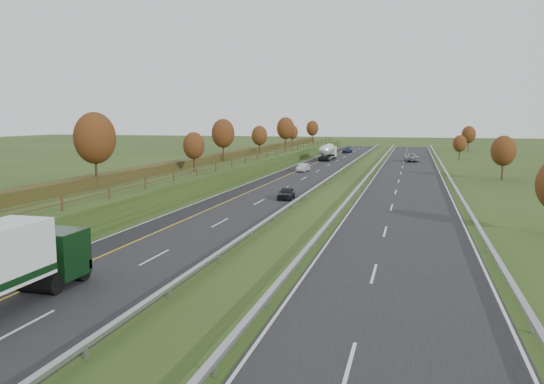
% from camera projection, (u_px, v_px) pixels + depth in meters
% --- Properties ---
extents(ground, '(400.00, 400.00, 0.00)m').
position_uv_depth(ground, '(345.00, 183.00, 74.69)').
color(ground, '#2A4017').
rests_on(ground, ground).
extents(near_carriageway, '(10.50, 200.00, 0.04)m').
position_uv_depth(near_carriageway, '(297.00, 178.00, 81.52)').
color(near_carriageway, black).
rests_on(near_carriageway, ground).
extents(far_carriageway, '(10.50, 200.00, 0.04)m').
position_uv_depth(far_carriageway, '(408.00, 181.00, 77.29)').
color(far_carriageway, black).
rests_on(far_carriageway, ground).
extents(hard_shoulder, '(3.00, 200.00, 0.04)m').
position_uv_depth(hard_shoulder, '(274.00, 177.00, 82.48)').
color(hard_shoulder, black).
rests_on(hard_shoulder, ground).
extents(lane_markings, '(26.75, 200.00, 0.01)m').
position_uv_depth(lane_markings, '(338.00, 179.00, 79.76)').
color(lane_markings, silver).
rests_on(lane_markings, near_carriageway).
extents(embankment_left, '(12.00, 200.00, 2.00)m').
position_uv_depth(embankment_left, '(218.00, 169.00, 84.72)').
color(embankment_left, '#2A4017').
rests_on(embankment_left, ground).
extents(hedge_left, '(2.20, 180.00, 1.10)m').
position_uv_depth(hedge_left, '(206.00, 159.00, 85.03)').
color(hedge_left, '#333415').
rests_on(hedge_left, embankment_left).
extents(fence_left, '(0.12, 189.06, 1.20)m').
position_uv_depth(fence_left, '(244.00, 159.00, 82.94)').
color(fence_left, '#422B19').
rests_on(fence_left, embankment_left).
extents(median_barrier_near, '(0.32, 200.00, 0.71)m').
position_uv_depth(median_barrier_near, '(334.00, 175.00, 79.98)').
color(median_barrier_near, '#999CA1').
rests_on(median_barrier_near, ground).
extents(median_barrier_far, '(0.32, 200.00, 0.71)m').
position_uv_depth(median_barrier_far, '(368.00, 176.00, 78.67)').
color(median_barrier_far, '#999CA1').
rests_on(median_barrier_far, ground).
extents(outer_barrier_far, '(0.32, 200.00, 0.71)m').
position_uv_depth(outer_barrier_far, '(449.00, 178.00, 75.72)').
color(outer_barrier_far, '#999CA1').
rests_on(outer_barrier_far, ground).
extents(trees_left, '(6.64, 164.30, 7.66)m').
position_uv_depth(trees_left, '(212.00, 136.00, 80.68)').
color(trees_left, '#2D2116').
rests_on(trees_left, embankment_left).
extents(trees_far, '(8.45, 118.60, 7.12)m').
position_uv_depth(trees_far, '(482.00, 144.00, 101.26)').
color(trees_far, '#2D2116').
rests_on(trees_far, ground).
extents(road_tanker, '(2.40, 11.22, 3.46)m').
position_uv_depth(road_tanker, '(328.00, 152.00, 117.07)').
color(road_tanker, silver).
rests_on(road_tanker, near_carriageway).
extents(car_dark_near, '(1.71, 3.92, 1.32)m').
position_uv_depth(car_dark_near, '(286.00, 193.00, 59.50)').
color(car_dark_near, black).
rests_on(car_dark_near, near_carriageway).
extents(car_silver_mid, '(1.74, 4.23, 1.36)m').
position_uv_depth(car_silver_mid, '(303.00, 168.00, 90.78)').
color(car_silver_mid, '#B7B7BC').
rests_on(car_silver_mid, near_carriageway).
extents(car_small_far, '(2.27, 4.96, 1.41)m').
position_uv_depth(car_small_far, '(347.00, 150.00, 141.06)').
color(car_small_far, '#162246').
rests_on(car_small_far, near_carriageway).
extents(car_oncoming, '(3.24, 6.15, 1.65)m').
position_uv_depth(car_oncoming, '(411.00, 158.00, 112.49)').
color(car_oncoming, '#9C9DA1').
rests_on(car_oncoming, far_carriageway).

